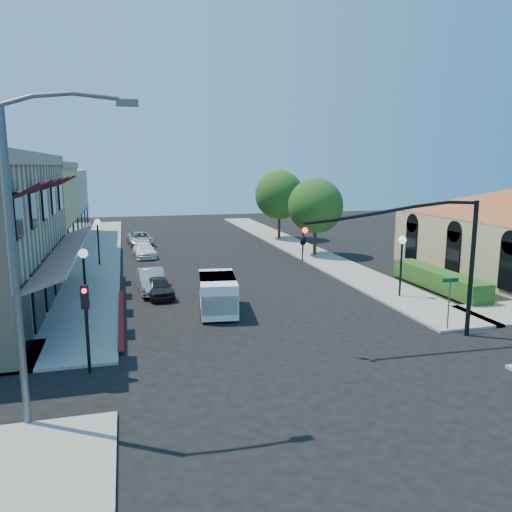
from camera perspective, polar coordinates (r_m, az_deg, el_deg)
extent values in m
plane|color=black|center=(19.35, 6.20, -12.43)|extent=(120.00, 120.00, 0.00)
cube|color=gray|center=(44.31, -17.49, 0.19)|extent=(3.50, 50.00, 0.12)
cube|color=gray|center=(46.81, 4.41, 1.16)|extent=(3.50, 50.00, 0.12)
cube|color=maroon|center=(25.74, -15.14, -6.92)|extent=(0.25, 10.00, 0.06)
cube|color=tan|center=(27.95, -23.72, 10.14)|extent=(0.50, 18.20, 0.60)
cube|color=#561416|center=(28.15, -20.92, 0.60)|extent=(1.75, 17.00, 0.67)
cube|color=#470E15|center=(20.94, -24.44, 6.90)|extent=(1.02, 1.50, 0.60)
cube|color=#470E15|center=(24.30, -23.14, 7.34)|extent=(1.02, 1.50, 0.60)
cube|color=#470E15|center=(27.67, -22.15, 7.66)|extent=(1.02, 1.50, 0.60)
cube|color=#470E15|center=(31.04, -21.38, 7.91)|extent=(1.02, 1.50, 0.60)
cube|color=#470E15|center=(34.42, -20.75, 8.12)|extent=(1.02, 1.50, 0.60)
cube|color=black|center=(21.33, -25.00, -6.63)|extent=(0.12, 2.60, 2.60)
cube|color=black|center=(24.57, -23.64, -4.38)|extent=(0.12, 2.60, 2.60)
cube|color=black|center=(27.84, -22.61, -2.66)|extent=(0.12, 2.60, 2.60)
cube|color=black|center=(31.14, -21.80, -1.30)|extent=(0.12, 2.60, 2.60)
cube|color=black|center=(34.46, -21.14, -0.20)|extent=(0.12, 2.60, 2.60)
cube|color=tan|center=(43.73, -26.70, 4.39)|extent=(10.00, 12.00, 7.60)
cube|color=#CCA09A|center=(55.51, -24.20, 5.29)|extent=(10.00, 12.00, 7.00)
cube|color=black|center=(31.72, 26.90, -1.11)|extent=(0.12, 1.40, 2.80)
cube|color=black|center=(35.54, 21.59, 0.40)|extent=(0.12, 1.40, 2.80)
cube|color=black|center=(39.61, 17.33, 1.60)|extent=(0.12, 1.40, 2.80)
cube|color=#1F5016|center=(32.31, 20.05, -3.69)|extent=(1.40, 8.00, 1.10)
cylinder|color=#311F13|center=(42.05, 6.73, 1.44)|extent=(0.28, 0.28, 2.10)
sphere|color=#1F5016|center=(41.69, 6.82, 5.73)|extent=(4.56, 4.56, 4.56)
cylinder|color=#311F13|center=(51.38, 2.65, 3.20)|extent=(0.28, 0.28, 2.27)
sphere|color=#1F5016|center=(51.07, 2.68, 7.00)|extent=(4.94, 4.94, 4.94)
cylinder|color=black|center=(23.65, 23.41, -1.43)|extent=(0.20, 0.20, 6.00)
cylinder|color=black|center=(21.09, 15.52, 4.87)|extent=(7.80, 0.14, 0.14)
imported|color=black|center=(19.53, 5.44, 2.13)|extent=(0.20, 0.16, 1.00)
sphere|color=#FF0C0C|center=(19.32, 5.64, 2.94)|extent=(0.22, 0.22, 0.22)
cylinder|color=black|center=(19.14, -18.71, -8.39)|extent=(0.12, 0.12, 3.00)
cube|color=black|center=(18.61, -18.99, -4.45)|extent=(0.28, 0.22, 0.85)
sphere|color=#FF0C0C|center=(18.44, -19.06, -3.79)|extent=(0.18, 0.18, 0.18)
cylinder|color=#595B5E|center=(15.23, -25.84, -1.93)|extent=(0.20, 0.20, 9.00)
cylinder|color=#595B5E|center=(14.82, -21.39, 16.58)|extent=(3.00, 0.12, 0.12)
cube|color=#595B5E|center=(14.74, -14.51, 16.59)|extent=(0.60, 0.25, 0.18)
cylinder|color=#595B5E|center=(24.28, 21.17, -5.23)|extent=(0.06, 0.06, 2.50)
cube|color=#0C591E|center=(24.01, 21.35, -2.58)|extent=(0.80, 0.04, 0.18)
cylinder|color=black|center=(25.40, -18.92, -3.61)|extent=(0.12, 0.12, 3.20)
sphere|color=white|center=(25.05, -19.15, 0.28)|extent=(0.44, 0.44, 0.44)
cylinder|color=black|center=(39.13, -17.55, 1.19)|extent=(0.12, 0.12, 3.20)
sphere|color=white|center=(38.90, -17.69, 3.74)|extent=(0.44, 0.44, 0.44)
cylinder|color=black|center=(29.43, 16.21, -1.61)|extent=(0.12, 0.12, 3.20)
sphere|color=white|center=(29.14, 16.38, 1.76)|extent=(0.44, 0.44, 0.44)
cylinder|color=black|center=(43.71, 5.42, 2.53)|extent=(0.12, 0.12, 3.20)
sphere|color=white|center=(43.51, 5.46, 4.82)|extent=(0.44, 0.44, 0.44)
cube|color=white|center=(25.76, -4.40, -4.27)|extent=(2.32, 4.37, 1.71)
cube|color=white|center=(24.04, -4.16, -5.56)|extent=(1.81, 0.79, 0.95)
cube|color=black|center=(24.24, -4.22, -4.27)|extent=(1.61, 0.30, 0.85)
cube|color=black|center=(25.93, -4.45, -3.20)|extent=(2.12, 2.68, 0.85)
cylinder|color=black|center=(24.54, -6.09, -6.69)|extent=(0.31, 0.65, 0.63)
cylinder|color=black|center=(27.28, -6.25, -4.96)|extent=(0.31, 0.65, 0.63)
cylinder|color=black|center=(24.63, -2.31, -6.58)|extent=(0.31, 0.65, 0.63)
cylinder|color=black|center=(27.36, -2.86, -4.86)|extent=(0.31, 0.65, 0.63)
imported|color=black|center=(29.23, -11.06, -3.50)|extent=(1.75, 3.58, 1.18)
imported|color=#9EA0A3|center=(30.43, -11.87, -2.80)|extent=(1.70, 4.24, 1.37)
imported|color=white|center=(42.22, -12.65, 0.67)|extent=(1.95, 4.17, 1.18)
imported|color=#A8ACAD|center=(48.51, -13.10, 1.93)|extent=(2.49, 4.74, 1.27)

